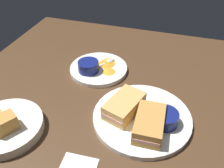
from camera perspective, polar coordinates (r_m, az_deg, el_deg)
The scene contains 11 objects.
ground_plane at distance 79.46cm, azimuth 0.02°, elevation -4.98°, with size 110.00×110.00×3.00cm, color #4C331E.
plate_sandwich_main at distance 72.83cm, azimuth 7.10°, elevation -7.85°, with size 29.20×29.20×1.60cm, color white.
sandwich_half_near at distance 71.26cm, azimuth 2.92°, elevation -5.18°, with size 14.76×11.21×4.80cm.
sandwich_half_far at distance 67.03cm, azimuth 8.84°, elevation -9.27°, with size 13.53×8.11×4.80cm.
ramekin_dark_sauce at distance 69.83cm, azimuth 12.37°, elevation -7.82°, with size 7.72×7.72×3.80cm.
spoon_by_dark_ramekin at distance 71.97cm, azimuth 7.70°, elevation -7.29°, with size 3.21×9.96×0.80cm.
plate_chips_companion at distance 91.79cm, azimuth -3.19°, elevation 3.60°, with size 21.67×21.67×1.60cm, color white.
ramekin_light_gravy at distance 88.55cm, azimuth -5.62°, elevation 4.27°, with size 7.60×7.60×3.84cm.
spoon_by_gravy_ramekin at distance 93.67cm, azimuth -1.02°, elevation 5.31°, with size 9.30×6.19×0.80cm.
plantain_chip_scatter at distance 91.60cm, azimuth -2.17°, elevation 4.39°, with size 13.17×14.01×0.60cm.
bread_basket_rear at distance 74.44cm, azimuth -23.98°, elevation -9.19°, with size 20.84×20.84×7.47cm.
Camera 1 is at (-55.25, -17.02, 53.02)cm, focal length 38.55 mm.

